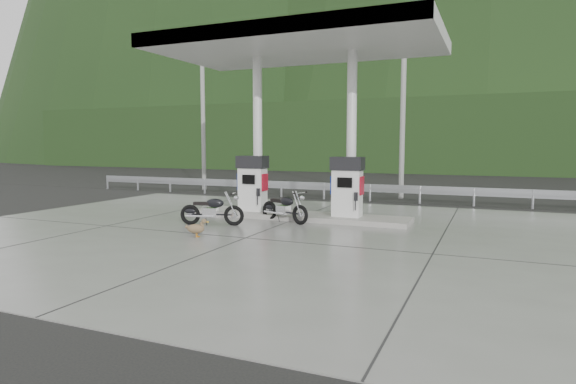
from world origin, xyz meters
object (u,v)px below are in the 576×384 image
at_px(duck, 196,229).
at_px(gas_pump_left, 253,183).
at_px(motorcycle_left, 284,208).
at_px(motorcycle_right, 212,211).
at_px(gas_pump_right, 347,187).

bearing_deg(duck, gas_pump_left, 80.63).
relative_size(motorcycle_left, motorcycle_right, 0.99).
bearing_deg(motorcycle_right, gas_pump_right, 16.52).
bearing_deg(gas_pump_left, duck, -84.61).
distance_m(motorcycle_left, motorcycle_right, 2.16).
relative_size(gas_pump_right, motorcycle_left, 1.03).
height_order(gas_pump_left, motorcycle_left, gas_pump_left).
distance_m(gas_pump_right, motorcycle_left, 2.00).
bearing_deg(gas_pump_left, motorcycle_left, -29.60).
relative_size(motorcycle_left, duck, 3.19).
distance_m(gas_pump_right, motorcycle_right, 4.09).
bearing_deg(duck, motorcycle_right, 94.01).
height_order(gas_pump_right, motorcycle_right, gas_pump_right).
bearing_deg(motorcycle_left, duck, -89.93).
xyz_separation_m(gas_pump_right, motorcycle_left, (-1.69, -0.86, -0.64)).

